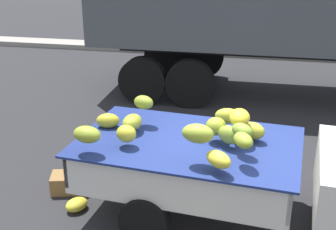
# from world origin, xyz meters

# --- Properties ---
(ground) EXTENTS (220.00, 220.00, 0.00)m
(ground) POSITION_xyz_m (0.00, 0.00, 0.00)
(ground) COLOR #28282B
(curb_strip) EXTENTS (80.00, 0.80, 0.16)m
(curb_strip) POSITION_xyz_m (0.00, 9.23, 0.08)
(curb_strip) COLOR gray
(curb_strip) RESTS_ON ground
(fallen_banana_bunch_near_tailgate) EXTENTS (0.38, 0.41, 0.17)m
(fallen_banana_bunch_near_tailgate) POSITION_xyz_m (-2.27, -0.20, 0.09)
(fallen_banana_bunch_near_tailgate) COLOR gold
(fallen_banana_bunch_near_tailgate) RESTS_ON ground
(produce_crate) EXTENTS (0.60, 0.49, 0.27)m
(produce_crate) POSITION_xyz_m (-2.58, 0.28, 0.13)
(produce_crate) COLOR olive
(produce_crate) RESTS_ON ground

